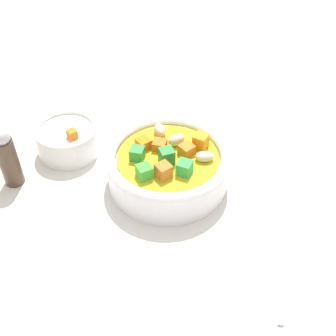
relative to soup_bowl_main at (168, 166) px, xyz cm
name	(u,v)px	position (x,y,z in cm)	size (l,w,h in cm)	color
ground_plane	(168,186)	(0.00, -0.01, -4.01)	(140.00, 140.00, 2.00)	silver
soup_bowl_main	(168,166)	(0.00, 0.00, 0.00)	(17.08, 17.08, 6.81)	white
spoon	(272,224)	(6.01, 14.29, -2.62)	(23.23, 2.75, 0.80)	silver
side_bowl_small	(68,139)	(-4.27, -15.80, -0.67)	(9.27, 9.27, 5.22)	white
pepper_shaker	(7,157)	(3.25, -21.36, 1.62)	(2.71, 2.71, 9.27)	#4C3828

